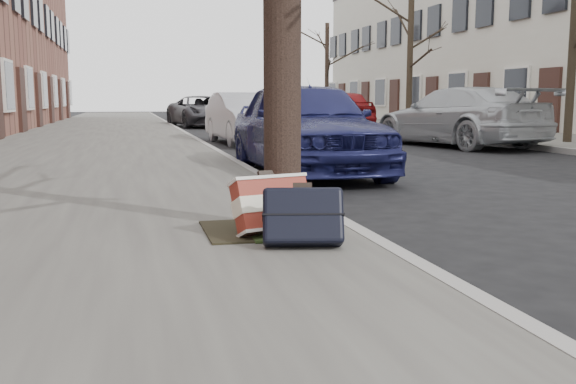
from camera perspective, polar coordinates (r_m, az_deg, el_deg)
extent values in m
cube|color=#65635C|center=(18.57, -16.27, 4.62)|extent=(5.00, 70.00, 0.12)
cube|color=slate|center=(21.45, 16.24, 5.06)|extent=(4.00, 70.00, 0.12)
cube|color=black|center=(4.92, -2.46, -3.35)|extent=(0.85, 0.85, 0.02)
cube|color=maroon|center=(4.74, -1.40, -1.19)|extent=(0.63, 0.45, 0.44)
cube|color=black|center=(4.34, 1.33, -2.14)|extent=(0.60, 0.43, 0.43)
imported|color=#181B4A|center=(9.67, 1.60, 5.84)|extent=(1.76, 4.23, 1.43)
imported|color=#B7B9C0|center=(16.40, -3.80, 6.56)|extent=(1.64, 4.03, 1.30)
imported|color=#38373D|center=(26.89, -7.68, 7.11)|extent=(2.77, 4.86, 1.28)
imported|color=#A8ACB0|center=(15.98, 14.83, 6.46)|extent=(2.91, 5.15, 1.41)
imported|color=maroon|center=(24.09, 4.55, 7.29)|extent=(1.92, 4.42, 1.48)
cylinder|color=black|center=(16.78, 24.09, 13.31)|extent=(0.20, 0.20, 5.38)
cylinder|color=black|center=(24.50, 10.78, 11.31)|extent=(0.22, 0.22, 4.77)
cylinder|color=black|center=(34.06, 3.48, 10.66)|extent=(0.22, 0.22, 4.93)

